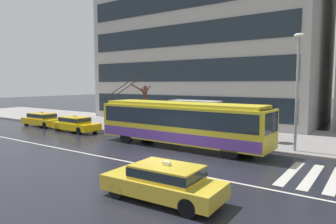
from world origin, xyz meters
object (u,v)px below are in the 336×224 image
(bus_shelter, at_px, (196,110))
(taxi_oncoming_near, at_px, (164,181))
(taxi_queued_behind_bus, at_px, (75,123))
(street_lamp, at_px, (297,82))
(pedestrian_walking_past, at_px, (252,118))
(trolleybus, at_px, (181,123))
(pedestrian_approaching_curb, at_px, (167,113))
(street_tree_bare, at_px, (145,106))
(pedestrian_waiting_by_pole, at_px, (176,124))
(taxi_far_behind, at_px, (43,119))
(pedestrian_at_shelter, at_px, (272,119))

(bus_shelter, bearing_deg, taxi_oncoming_near, -65.33)
(taxi_queued_behind_bus, bearing_deg, street_lamp, 7.21)
(taxi_oncoming_near, height_order, pedestrian_walking_past, pedestrian_walking_past)
(trolleybus, bearing_deg, bus_shelter, 106.30)
(pedestrian_approaching_curb, xyz_separation_m, street_tree_bare, (-1.75, -0.69, 0.55))
(street_tree_bare, bearing_deg, trolleybus, -29.72)
(trolleybus, relative_size, pedestrian_waiting_by_pole, 7.88)
(pedestrian_walking_past, height_order, pedestrian_waiting_by_pole, pedestrian_walking_past)
(taxi_oncoming_near, xyz_separation_m, taxi_queued_behind_bus, (-14.99, 8.11, 0.00))
(taxi_far_behind, relative_size, bus_shelter, 1.18)
(pedestrian_at_shelter, height_order, street_lamp, street_lamp)
(pedestrian_waiting_by_pole, bearing_deg, pedestrian_at_shelter, 17.84)
(taxi_far_behind, xyz_separation_m, street_lamp, (22.34, 1.85, 3.44))
(taxi_oncoming_near, relative_size, pedestrian_at_shelter, 2.29)
(taxi_queued_behind_bus, relative_size, pedestrian_waiting_by_pole, 2.81)
(pedestrian_at_shelter, bearing_deg, pedestrian_walking_past, 179.36)
(trolleybus, xyz_separation_m, taxi_far_behind, (-15.90, 0.49, -0.88))
(pedestrian_walking_past, bearing_deg, pedestrian_at_shelter, -0.64)
(taxi_queued_behind_bus, bearing_deg, pedestrian_waiting_by_pole, 13.17)
(bus_shelter, xyz_separation_m, pedestrian_at_shelter, (5.73, 0.28, -0.37))
(taxi_oncoming_near, distance_m, street_tree_bare, 14.87)
(street_lamp, bearing_deg, taxi_oncoming_near, -101.69)
(street_lamp, bearing_deg, trolleybus, -160.03)
(trolleybus, xyz_separation_m, taxi_oncoming_near, (4.31, -7.93, -0.88))
(trolleybus, xyz_separation_m, street_lamp, (6.44, 2.34, 2.56))
(taxi_far_behind, xyz_separation_m, bus_shelter, (14.73, 3.53, 1.37))
(pedestrian_approaching_curb, relative_size, street_lamp, 0.29)
(pedestrian_at_shelter, relative_size, pedestrian_approaching_curb, 0.97)
(taxi_far_behind, bearing_deg, pedestrian_waiting_by_pole, 7.11)
(street_lamp, bearing_deg, street_tree_bare, 176.19)
(street_tree_bare, bearing_deg, pedestrian_waiting_by_pole, -13.69)
(pedestrian_waiting_by_pole, height_order, street_lamp, street_lamp)
(trolleybus, bearing_deg, taxi_queued_behind_bus, 179.06)
(taxi_far_behind, distance_m, street_lamp, 22.68)
(bus_shelter, distance_m, pedestrian_at_shelter, 5.74)
(taxi_far_behind, distance_m, pedestrian_waiting_by_pole, 14.18)
(taxi_oncoming_near, distance_m, pedestrian_waiting_by_pole, 11.90)
(pedestrian_approaching_curb, bearing_deg, pedestrian_waiting_by_pole, -39.56)
(trolleybus, relative_size, pedestrian_at_shelter, 6.55)
(taxi_far_behind, bearing_deg, pedestrian_at_shelter, 10.55)
(pedestrian_waiting_by_pole, xyz_separation_m, street_tree_bare, (-3.65, 0.89, 1.18))
(pedestrian_at_shelter, bearing_deg, trolleybus, -136.62)
(trolleybus, height_order, taxi_queued_behind_bus, trolleybus)
(taxi_queued_behind_bus, height_order, street_lamp, street_lamp)
(bus_shelter, distance_m, street_tree_bare, 4.41)
(street_lamp, xyz_separation_m, street_tree_bare, (-11.93, 0.79, -1.89))
(taxi_far_behind, relative_size, pedestrian_at_shelter, 2.43)
(trolleybus, xyz_separation_m, street_tree_bare, (-5.49, 3.13, 0.68))
(bus_shelter, bearing_deg, trolleybus, -73.70)
(taxi_far_behind, bearing_deg, taxi_queued_behind_bus, -3.45)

